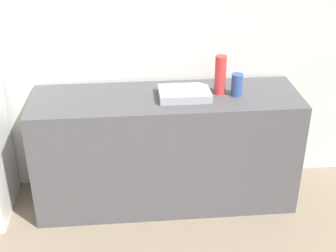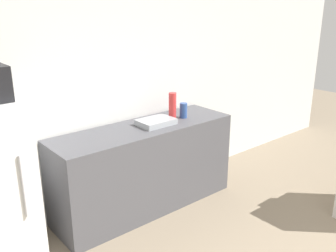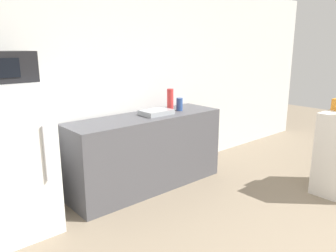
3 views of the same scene
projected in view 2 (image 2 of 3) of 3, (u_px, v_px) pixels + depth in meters
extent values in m
cube|color=silver|center=(120.00, 87.00, 4.00)|extent=(8.00, 0.06, 2.60)
cylinder|color=#B7B7BC|center=(23.00, 187.00, 2.82)|extent=(0.02, 0.02, 0.51)
cube|color=#4C4C51|center=(145.00, 167.00, 4.03)|extent=(2.03, 0.60, 0.93)
cube|color=#9EA3A8|center=(156.00, 122.00, 3.94)|extent=(0.38, 0.27, 0.06)
cylinder|color=red|center=(172.00, 106.00, 4.11)|extent=(0.08, 0.08, 0.29)
cylinder|color=#2D4C8C|center=(183.00, 110.00, 4.16)|extent=(0.08, 0.08, 0.17)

